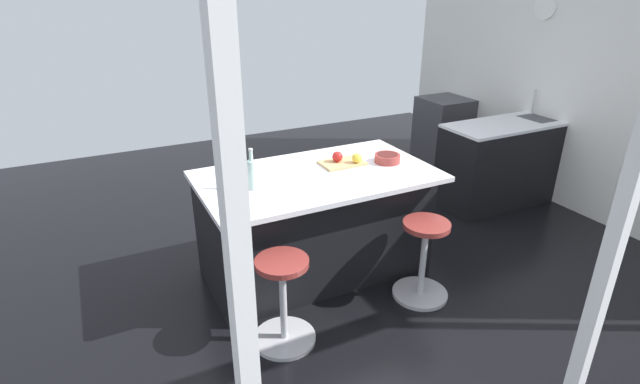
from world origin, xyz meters
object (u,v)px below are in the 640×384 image
(kitchen_island, at_px, (315,222))
(apple_yellow, at_px, (357,158))
(fruit_bowl, at_px, (387,158))
(apple_red, at_px, (337,157))
(water_bottle, at_px, (252,174))
(stool_by_window, at_px, (423,262))
(oven_range, at_px, (443,131))
(stool_middle, at_px, (283,304))
(cutting_board, at_px, (342,163))

(kitchen_island, distance_m, apple_yellow, 0.64)
(fruit_bowl, bearing_deg, apple_red, -21.07)
(kitchen_island, relative_size, water_bottle, 5.99)
(stool_by_window, bearing_deg, kitchen_island, -50.59)
(kitchen_island, relative_size, fruit_bowl, 8.69)
(kitchen_island, relative_size, apple_red, 21.25)
(oven_range, bearing_deg, fruit_bowl, 39.58)
(kitchen_island, xyz_separation_m, apple_red, (-0.25, -0.08, 0.52))
(oven_range, distance_m, stool_by_window, 3.24)
(water_bottle, bearing_deg, oven_range, -151.72)
(apple_red, bearing_deg, fruit_bowl, 158.93)
(stool_by_window, xyz_separation_m, stool_middle, (1.18, 0.00, 0.00))
(kitchen_island, xyz_separation_m, apple_yellow, (-0.38, 0.01, 0.51))
(apple_yellow, bearing_deg, cutting_board, -35.99)
(oven_range, relative_size, fruit_bowl, 4.13)
(kitchen_island, xyz_separation_m, stool_middle, (0.59, 0.72, -0.15))
(water_bottle, bearing_deg, apple_red, -166.94)
(apple_yellow, bearing_deg, fruit_bowl, 167.71)
(stool_by_window, height_order, water_bottle, water_bottle)
(water_bottle, distance_m, fruit_bowl, 1.21)
(stool_middle, relative_size, fruit_bowl, 3.05)
(fruit_bowl, bearing_deg, stool_by_window, 84.91)
(apple_yellow, bearing_deg, apple_red, -35.77)
(apple_red, xyz_separation_m, water_bottle, (0.81, 0.19, 0.06))
(stool_middle, bearing_deg, oven_range, -144.45)
(apple_yellow, xyz_separation_m, fruit_bowl, (-0.26, 0.06, -0.02))
(stool_by_window, relative_size, fruit_bowl, 3.05)
(oven_range, bearing_deg, stool_middle, 35.55)
(kitchen_island, relative_size, apple_yellow, 23.00)
(stool_middle, relative_size, cutting_board, 1.82)
(stool_middle, distance_m, apple_yellow, 1.37)
(cutting_board, height_order, apple_red, apple_red)
(oven_range, bearing_deg, water_bottle, 28.28)
(stool_by_window, bearing_deg, stool_middle, 0.00)
(oven_range, bearing_deg, stool_by_window, 47.75)
(stool_middle, bearing_deg, apple_red, -136.47)
(kitchen_island, bearing_deg, apple_yellow, 177.86)
(kitchen_island, height_order, apple_red, apple_red)
(cutting_board, height_order, apple_yellow, apple_yellow)
(stool_by_window, height_order, apple_red, apple_red)
(apple_red, height_order, water_bottle, water_bottle)
(kitchen_island, xyz_separation_m, cutting_board, (-0.29, -0.06, 0.46))
(apple_red, bearing_deg, stool_middle, 43.53)
(stool_middle, xyz_separation_m, cutting_board, (-0.87, -0.77, 0.62))
(water_bottle, bearing_deg, kitchen_island, -169.16)
(cutting_board, relative_size, apple_yellow, 4.42)
(stool_by_window, distance_m, water_bottle, 1.49)
(stool_middle, height_order, water_bottle, water_bottle)
(cutting_board, bearing_deg, stool_middle, 41.47)
(apple_red, distance_m, water_bottle, 0.83)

